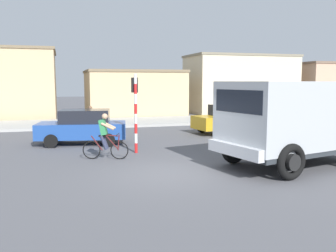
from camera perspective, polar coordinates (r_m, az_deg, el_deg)
ground_plane at (r=11.52m, az=0.41°, el=-7.53°), size 120.00×120.00×0.00m
sidewalk_far at (r=25.17m, az=-8.92°, el=0.55°), size 80.00×5.00×0.16m
truck_foreground at (r=13.10m, az=19.46°, el=1.25°), size 5.83×3.71×2.90m
cyclist at (r=13.66m, az=-9.92°, el=-1.62°), size 1.65×0.69×1.72m
traffic_light_pole at (r=14.67m, az=-5.19°, el=3.78°), size 0.24×0.43×3.20m
car_red_near at (r=17.18m, az=-13.28°, el=-0.10°), size 4.23×2.38×1.60m
car_white_mid at (r=20.58m, az=9.69°, el=1.15°), size 4.21×2.31×1.60m
pedestrian_near_kerb at (r=19.30m, az=-12.09°, el=0.80°), size 0.34×0.22×1.62m
building_mid_block at (r=31.52m, az=-5.58°, el=5.24°), size 7.93×7.26×3.81m
building_corner_right at (r=34.92m, az=11.26°, el=6.54°), size 9.85×5.28×5.30m
building_set_back at (r=41.84m, az=24.27°, el=5.73°), size 9.73×7.31×4.74m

